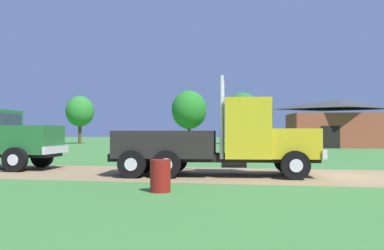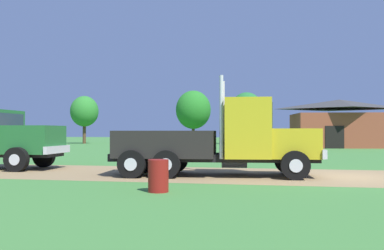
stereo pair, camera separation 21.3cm
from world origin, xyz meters
name	(u,v)px [view 2 (the right image)]	position (x,y,z in m)	size (l,w,h in m)	color
ground_plane	(348,177)	(0.00, 0.00, 0.00)	(200.00, 200.00, 0.00)	#3F7A36
dirt_track	(348,177)	(0.00, 0.00, 0.00)	(120.00, 5.94, 0.01)	#90754D
truck_foreground_white	(219,142)	(-4.66, -0.46, 1.27)	(7.93, 3.17, 3.66)	black
steel_barrel	(158,176)	(-5.76, -5.02, 0.45)	(0.57, 0.57, 0.89)	maroon
shed_building	(340,124)	(4.08, 29.93, 2.40)	(10.52, 7.85, 4.98)	brown
tree_left	(84,111)	(-28.00, 37.45, 4.37)	(3.79, 3.79, 6.48)	#513823
tree_mid	(193,110)	(-13.94, 42.88, 4.72)	(4.97, 4.97, 7.47)	#513823
tree_right	(247,111)	(-6.17, 39.21, 4.36)	(4.31, 4.31, 6.75)	#513823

